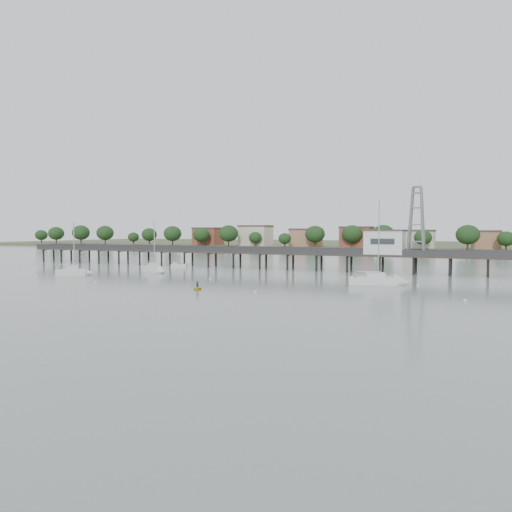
% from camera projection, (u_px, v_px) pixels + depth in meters
% --- Properties ---
extents(ground_plane, '(500.00, 500.00, 0.00)m').
position_uv_depth(ground_plane, '(96.00, 303.00, 62.93)').
color(ground_plane, gray).
rests_on(ground_plane, ground).
extents(pier, '(150.00, 5.00, 5.50)m').
position_uv_depth(pier, '(276.00, 253.00, 117.18)').
color(pier, '#2D2823').
rests_on(pier, ground).
extents(pier_building, '(8.40, 5.40, 5.30)m').
position_uv_depth(pier_building, '(385.00, 242.00, 106.61)').
color(pier_building, silver).
rests_on(pier_building, ground).
extents(lattice_tower, '(3.20, 3.20, 15.50)m').
position_uv_depth(lattice_tower, '(417.00, 221.00, 103.66)').
color(lattice_tower, slate).
rests_on(lattice_tower, ground).
extents(sailboat_c, '(9.68, 5.59, 15.27)m').
position_uv_depth(sailboat_c, '(385.00, 281.00, 83.73)').
color(sailboat_c, silver).
rests_on(sailboat_c, ground).
extents(sailboat_b, '(7.30, 4.71, 11.79)m').
position_uv_depth(sailboat_b, '(156.00, 270.00, 107.48)').
color(sailboat_b, silver).
rests_on(sailboat_b, ground).
extents(sailboat_a, '(6.46, 5.70, 11.23)m').
position_uv_depth(sailboat_a, '(78.00, 272.00, 101.03)').
color(sailboat_a, silver).
rests_on(sailboat_a, ground).
extents(white_tender, '(4.07, 2.93, 1.46)m').
position_uv_depth(white_tender, '(179.00, 266.00, 121.47)').
color(white_tender, silver).
rests_on(white_tender, ground).
extents(yellow_dinghy, '(1.81, 1.00, 2.44)m').
position_uv_depth(yellow_dinghy, '(197.00, 290.00, 76.69)').
color(yellow_dinghy, yellow).
rests_on(yellow_dinghy, ground).
extents(dinghy_occupant, '(0.60, 1.20, 0.28)m').
position_uv_depth(dinghy_occupant, '(197.00, 290.00, 76.69)').
color(dinghy_occupant, black).
rests_on(dinghy_occupant, ground).
extents(mooring_buoys, '(86.28, 26.11, 0.39)m').
position_uv_depth(mooring_buoys, '(249.00, 283.00, 85.35)').
color(mooring_buoys, beige).
rests_on(mooring_buoys, ground).
extents(far_shore, '(500.00, 170.00, 10.40)m').
position_uv_depth(far_shore, '(398.00, 245.00, 280.13)').
color(far_shore, '#475133').
rests_on(far_shore, ground).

